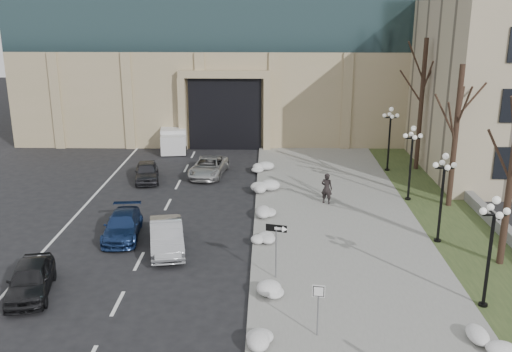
# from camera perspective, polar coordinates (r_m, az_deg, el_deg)

# --- Properties ---
(sidewalk) EXTENTS (9.00, 40.00, 0.12)m
(sidewalk) POSITION_cam_1_polar(r_m,az_deg,el_deg) (31.16, 8.38, -5.36)
(sidewalk) COLOR gray
(sidewalk) RESTS_ON ground
(curb) EXTENTS (0.30, 40.00, 0.14)m
(curb) POSITION_cam_1_polar(r_m,az_deg,el_deg) (30.92, 0.04, -5.33)
(curb) COLOR gray
(curb) RESTS_ON ground
(grass_strip) EXTENTS (4.00, 40.00, 0.10)m
(grass_strip) POSITION_cam_1_polar(r_m,az_deg,el_deg) (32.62, 19.83, -5.21)
(grass_strip) COLOR #324221
(grass_strip) RESTS_ON ground
(stone_wall) EXTENTS (0.50, 30.00, 0.70)m
(stone_wall) POSITION_cam_1_polar(r_m,az_deg,el_deg) (34.94, 22.00, -3.46)
(stone_wall) COLOR gray
(stone_wall) RESTS_ON ground
(car_a) EXTENTS (2.52, 4.40, 1.41)m
(car_a) POSITION_cam_1_polar(r_m,az_deg,el_deg) (25.99, -21.63, -9.56)
(car_a) COLOR black
(car_a) RESTS_ON ground
(car_b) EXTENTS (2.46, 4.74, 1.49)m
(car_b) POSITION_cam_1_polar(r_m,az_deg,el_deg) (28.60, -8.92, -5.99)
(car_b) COLOR #A8ABB0
(car_b) RESTS_ON ground
(car_c) EXTENTS (2.22, 4.54, 1.27)m
(car_c) POSITION_cam_1_polar(r_m,az_deg,el_deg) (30.69, -13.20, -4.84)
(car_c) COLOR navy
(car_c) RESTS_ON ground
(car_d) EXTENTS (2.78, 4.99, 1.32)m
(car_d) POSITION_cam_1_polar(r_m,az_deg,el_deg) (40.56, -4.76, 0.93)
(car_d) COLOR #B4B4B4
(car_d) RESTS_ON ground
(car_e) EXTENTS (2.29, 4.14, 1.33)m
(car_e) POSITION_cam_1_polar(r_m,az_deg,el_deg) (39.94, -10.86, 0.44)
(car_e) COLOR #2D2D32
(car_e) RESTS_ON ground
(pedestrian) EXTENTS (0.81, 0.69, 1.89)m
(pedestrian) POSITION_cam_1_polar(r_m,az_deg,el_deg) (34.64, 7.08, -1.24)
(pedestrian) COLOR black
(pedestrian) RESTS_ON sidewalk
(box_truck) EXTENTS (2.78, 6.13, 1.88)m
(box_truck) POSITION_cam_1_polar(r_m,az_deg,el_deg) (48.70, -8.19, 3.82)
(box_truck) COLOR silver
(box_truck) RESTS_ON ground
(one_way_sign) EXTENTS (0.97, 0.42, 2.62)m
(one_way_sign) POSITION_cam_1_polar(r_m,az_deg,el_deg) (24.76, 2.39, -5.93)
(one_way_sign) COLOR slate
(one_way_sign) RESTS_ON ground
(keep_sign) EXTENTS (0.46, 0.12, 2.15)m
(keep_sign) POSITION_cam_1_polar(r_m,az_deg,el_deg) (21.01, 6.25, -12.19)
(keep_sign) COLOR slate
(keep_sign) RESTS_ON ground
(snow_clump_b) EXTENTS (1.10, 1.60, 0.36)m
(snow_clump_b) POSITION_cam_1_polar(r_m,az_deg,el_deg) (21.01, 1.00, -16.15)
(snow_clump_b) COLOR silver
(snow_clump_b) RESTS_ON sidewalk
(snow_clump_c) EXTENTS (1.10, 1.60, 0.36)m
(snow_clump_c) POSITION_cam_1_polar(r_m,az_deg,el_deg) (24.50, 1.01, -10.99)
(snow_clump_c) COLOR silver
(snow_clump_c) RESTS_ON sidewalk
(snow_clump_d) EXTENTS (1.10, 1.60, 0.36)m
(snow_clump_d) POSITION_cam_1_polar(r_m,az_deg,el_deg) (29.06, 0.43, -6.34)
(snow_clump_d) COLOR silver
(snow_clump_d) RESTS_ON sidewalk
(snow_clump_e) EXTENTS (1.10, 1.60, 0.36)m
(snow_clump_e) POSITION_cam_1_polar(r_m,az_deg,el_deg) (32.55, 0.84, -3.74)
(snow_clump_e) COLOR silver
(snow_clump_e) RESTS_ON sidewalk
(snow_clump_f) EXTENTS (1.10, 1.60, 0.36)m
(snow_clump_f) POSITION_cam_1_polar(r_m,az_deg,el_deg) (36.74, 0.91, -1.30)
(snow_clump_f) COLOR silver
(snow_clump_f) RESTS_ON sidewalk
(snow_clump_g) EXTENTS (1.10, 1.60, 0.36)m
(snow_clump_g) POSITION_cam_1_polar(r_m,az_deg,el_deg) (41.19, 0.64, 0.71)
(snow_clump_g) COLOR silver
(snow_clump_g) RESTS_ON sidewalk
(snow_clump_h) EXTENTS (1.10, 1.60, 0.36)m
(snow_clump_h) POSITION_cam_1_polar(r_m,az_deg,el_deg) (22.46, 22.57, -15.21)
(snow_clump_h) COLOR silver
(snow_clump_h) RESTS_ON sidewalk
(lamppost_a) EXTENTS (1.18, 1.18, 4.76)m
(lamppost_a) POSITION_cam_1_polar(r_m,az_deg,el_deg) (24.00, 22.50, -5.68)
(lamppost_a) COLOR black
(lamppost_a) RESTS_ON ground
(lamppost_b) EXTENTS (1.18, 1.18, 4.76)m
(lamppost_b) POSITION_cam_1_polar(r_m,az_deg,el_deg) (29.77, 18.18, -0.95)
(lamppost_b) COLOR black
(lamppost_b) RESTS_ON ground
(lamppost_c) EXTENTS (1.18, 1.18, 4.76)m
(lamppost_c) POSITION_cam_1_polar(r_m,az_deg,el_deg) (35.79, 15.29, 2.22)
(lamppost_c) COLOR black
(lamppost_c) RESTS_ON ground
(lamppost_d) EXTENTS (1.18, 1.18, 4.76)m
(lamppost_d) POSITION_cam_1_polar(r_m,az_deg,el_deg) (41.96, 13.24, 4.47)
(lamppost_d) COLOR black
(lamppost_d) RESTS_ON ground
(tree_mid) EXTENTS (3.20, 3.20, 8.50)m
(tree_mid) POSITION_cam_1_polar(r_m,az_deg,el_deg) (34.95, 19.50, 5.60)
(tree_mid) COLOR black
(tree_mid) RESTS_ON ground
(tree_far) EXTENTS (3.20, 3.20, 9.50)m
(tree_far) POSITION_cam_1_polar(r_m,az_deg,el_deg) (42.43, 16.33, 8.60)
(tree_far) COLOR black
(tree_far) RESTS_ON ground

